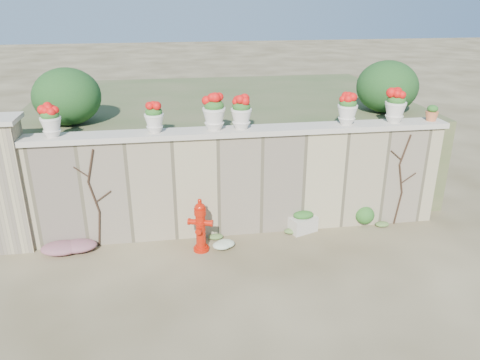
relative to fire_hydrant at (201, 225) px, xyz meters
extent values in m
plane|color=#483C24|center=(0.81, -1.12, -0.52)|extent=(80.00, 80.00, 0.00)
cube|color=tan|center=(0.81, 0.68, 0.48)|extent=(8.00, 0.40, 2.00)
cube|color=#BDB1A0|center=(0.81, 0.68, 1.53)|extent=(8.10, 0.52, 0.10)
cube|color=tan|center=(-3.34, 0.68, 0.68)|extent=(0.60, 0.60, 2.40)
cube|color=#384C23|center=(0.81, 3.88, 0.48)|extent=(9.00, 6.00, 2.00)
ellipsoid|color=#143814|center=(-2.39, 1.88, 2.03)|extent=(1.30, 1.30, 1.10)
ellipsoid|color=#143814|center=(4.21, 1.88, 2.03)|extent=(1.30, 1.30, 1.10)
cylinder|color=black|center=(-1.85, 0.46, -0.17)|extent=(0.12, 0.04, 0.70)
cylinder|color=black|center=(-1.87, 0.46, 0.48)|extent=(0.17, 0.04, 0.61)
cylinder|color=black|center=(-1.86, 0.46, 1.08)|extent=(0.18, 0.04, 0.61)
cylinder|color=black|center=(-1.71, 0.46, 0.48)|extent=(0.30, 0.02, 0.22)
cylinder|color=black|center=(-2.04, 0.46, 0.98)|extent=(0.25, 0.02, 0.21)
cylinder|color=black|center=(4.05, 0.46, -0.17)|extent=(0.12, 0.04, 0.70)
cylinder|color=black|center=(4.03, 0.46, 0.48)|extent=(0.17, 0.04, 0.61)
cylinder|color=black|center=(4.04, 0.46, 1.08)|extent=(0.18, 0.04, 0.61)
cylinder|color=black|center=(4.19, 0.46, 0.48)|extent=(0.30, 0.02, 0.22)
cylinder|color=black|center=(3.86, 0.46, 0.98)|extent=(0.25, 0.02, 0.21)
cylinder|color=#B31706|center=(0.00, 0.00, -0.49)|extent=(0.29, 0.29, 0.05)
cylinder|color=#B31706|center=(0.00, 0.00, -0.10)|extent=(0.18, 0.18, 0.65)
cylinder|color=#B31706|center=(0.00, 0.00, 0.05)|extent=(0.22, 0.22, 0.04)
cylinder|color=#B31706|center=(0.00, 0.00, 0.27)|extent=(0.22, 0.22, 0.13)
ellipsoid|color=#B31706|center=(0.00, 0.00, 0.38)|extent=(0.20, 0.20, 0.15)
cylinder|color=#B31706|center=(0.00, 0.00, 0.46)|extent=(0.07, 0.07, 0.10)
cylinder|color=#B31706|center=(-0.14, 0.05, 0.05)|extent=(0.17, 0.14, 0.10)
cylinder|color=#B31706|center=(0.14, -0.04, 0.05)|extent=(0.17, 0.14, 0.10)
cylinder|color=#B31706|center=(-0.04, -0.11, -0.05)|extent=(0.12, 0.13, 0.09)
cube|color=#BDB1A0|center=(2.06, 0.43, -0.37)|extent=(0.60, 0.48, 0.31)
ellipsoid|color=#1E5119|center=(2.06, 0.43, -0.16)|extent=(0.47, 0.37, 0.16)
ellipsoid|color=#1E5119|center=(3.39, 0.43, -0.26)|extent=(0.55, 0.49, 0.52)
ellipsoid|color=#AE226F|center=(-2.36, 0.27, -0.39)|extent=(0.97, 0.65, 0.26)
ellipsoid|color=white|center=(0.46, -0.05, -0.42)|extent=(0.57, 0.46, 0.20)
ellipsoid|color=#1E5119|center=(-2.47, 0.68, 1.96)|extent=(0.31, 0.31, 0.18)
ellipsoid|color=red|center=(-2.47, 0.68, 2.04)|extent=(0.27, 0.27, 0.19)
ellipsoid|color=#1E5119|center=(-0.71, 0.68, 1.95)|extent=(0.30, 0.30, 0.18)
ellipsoid|color=red|center=(-0.71, 0.68, 2.03)|extent=(0.26, 0.26, 0.19)
ellipsoid|color=#1E5119|center=(0.36, 0.68, 2.03)|extent=(0.36, 0.36, 0.22)
ellipsoid|color=red|center=(0.36, 0.68, 2.12)|extent=(0.31, 0.31, 0.22)
ellipsoid|color=#1E5119|center=(0.85, 0.68, 1.99)|extent=(0.33, 0.33, 0.20)
ellipsoid|color=red|center=(0.85, 0.68, 2.08)|extent=(0.29, 0.29, 0.21)
ellipsoid|color=#1E5119|center=(2.88, 0.68, 1.99)|extent=(0.33, 0.33, 0.20)
ellipsoid|color=red|center=(2.88, 0.68, 2.07)|extent=(0.29, 0.29, 0.20)
ellipsoid|color=#1E5119|center=(3.84, 0.68, 2.02)|extent=(0.35, 0.35, 0.21)
ellipsoid|color=red|center=(3.84, 0.68, 2.10)|extent=(0.31, 0.31, 0.22)
ellipsoid|color=#1E5119|center=(4.61, 0.68, 1.81)|extent=(0.20, 0.20, 0.14)
camera|label=1|loc=(-0.45, -7.56, 3.92)|focal=35.00mm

